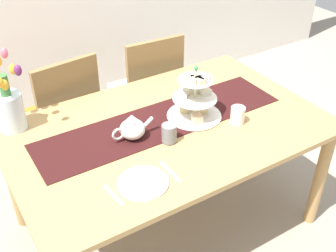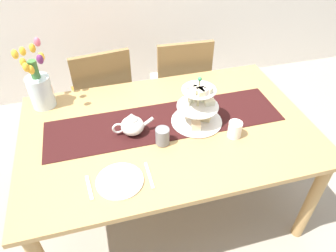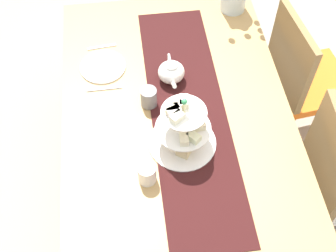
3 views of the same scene
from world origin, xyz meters
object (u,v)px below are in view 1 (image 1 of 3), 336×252
object	(u,v)px
tulip_vase	(9,105)
fork_left	(114,195)
knife_left	(171,172)
mug_white_text	(238,115)
teapot	(132,128)
tiered_cake_stand	(195,99)
dinner_plate_left	(143,183)
mug_grey	(169,133)
chair_right	(149,88)
dining_table	(167,139)
chair_left	(64,113)

from	to	relation	value
tulip_vase	fork_left	xyz separation A→B (m)	(0.22, -0.74, -0.14)
knife_left	mug_white_text	distance (m)	0.55
teapot	tulip_vase	bearing A→B (deg)	139.99
tiered_cake_stand	teapot	world-z (taller)	tiered_cake_stand
tiered_cake_stand	mug_white_text	distance (m)	0.24
fork_left	mug_white_text	world-z (taller)	mug_white_text
dinner_plate_left	knife_left	xyz separation A→B (m)	(0.14, 0.00, -0.00)
teapot	tulip_vase	world-z (taller)	tulip_vase
tulip_vase	mug_grey	size ratio (longest dim) A/B	4.38
tulip_vase	knife_left	world-z (taller)	tulip_vase
chair_right	teapot	bearing A→B (deg)	-124.41
teapot	tiered_cake_stand	bearing A→B (deg)	0.13
mug_white_text	chair_right	bearing A→B (deg)	91.33
tulip_vase	knife_left	xyz separation A→B (m)	(0.51, -0.74, -0.14)
dinner_plate_left	fork_left	world-z (taller)	dinner_plate_left
dining_table	chair_left	xyz separation A→B (m)	(-0.32, 0.76, -0.13)
dining_table	teapot	size ratio (longest dim) A/B	7.03
dinner_plate_left	knife_left	size ratio (longest dim) A/B	1.35
teapot	dinner_plate_left	xyz separation A→B (m)	(-0.12, -0.33, -0.05)
mug_white_text	chair_left	bearing A→B (deg)	125.35
fork_left	mug_grey	bearing A→B (deg)	26.77
tiered_cake_stand	dinner_plate_left	size ratio (longest dim) A/B	1.32
chair_right	knife_left	xyz separation A→B (m)	(-0.50, -1.09, 0.22)
dinner_plate_left	chair_left	bearing A→B (deg)	89.73
chair_left	fork_left	xyz separation A→B (m)	(-0.15, -1.09, 0.22)
chair_right	mug_white_text	size ratio (longest dim) A/B	9.58
chair_left	knife_left	world-z (taller)	chair_left
teapot	tulip_vase	size ratio (longest dim) A/B	0.57
teapot	mug_grey	size ratio (longest dim) A/B	2.51
knife_left	mug_white_text	xyz separation A→B (m)	(0.52, 0.16, 0.04)
fork_left	teapot	bearing A→B (deg)	50.94
chair_left	knife_left	size ratio (longest dim) A/B	5.35
teapot	mug_white_text	distance (m)	0.57
tulip_vase	teapot	bearing A→B (deg)	-40.01
teapot	fork_left	world-z (taller)	teapot
mug_white_text	tiered_cake_stand	bearing A→B (deg)	132.75
dining_table	fork_left	size ratio (longest dim) A/B	11.17
teapot	dining_table	bearing A→B (deg)	0.00
tiered_cake_stand	mug_grey	world-z (taller)	tiered_cake_stand
fork_left	dinner_plate_left	bearing A→B (deg)	0.00
teapot	mug_white_text	world-z (taller)	teapot
chair_left	dining_table	bearing A→B (deg)	-66.98
dining_table	tiered_cake_stand	size ratio (longest dim) A/B	5.51
chair_left	tiered_cake_stand	world-z (taller)	tiered_cake_stand
chair_left	dinner_plate_left	xyz separation A→B (m)	(-0.01, -1.09, 0.22)
knife_left	mug_grey	size ratio (longest dim) A/B	1.79
chair_right	tulip_vase	bearing A→B (deg)	-160.88
chair_left	fork_left	bearing A→B (deg)	-97.81
chair_left	mug_white_text	xyz separation A→B (m)	(0.66, -0.93, 0.27)
chair_left	chair_right	bearing A→B (deg)	-0.04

